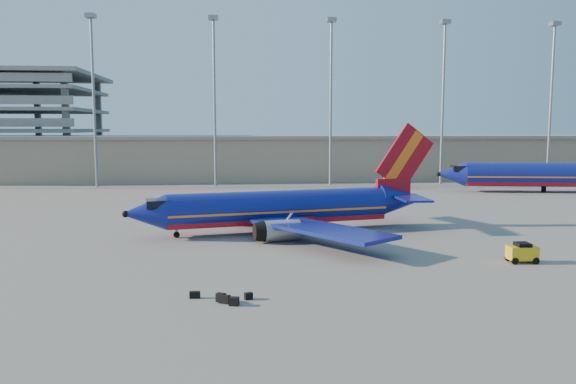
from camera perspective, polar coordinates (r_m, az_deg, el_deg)
name	(u,v)px	position (r m, az deg, el deg)	size (l,w,h in m)	color
ground	(252,237)	(52.16, -3.70, -4.54)	(220.00, 220.00, 0.00)	slate
terminal_building	(295,157)	(109.91, 0.70, 3.57)	(122.00, 16.00, 8.50)	gray
light_mast_row	(273,83)	(97.67, -1.52, 10.97)	(101.60, 1.60, 28.65)	gray
aircraft_main	(286,209)	(54.20, -0.20, -1.69)	(30.76, 29.28, 10.53)	navy
aircraft_second	(550,175)	(96.44, 25.11, 1.62)	(35.48, 13.72, 12.07)	navy
baggage_tug	(522,252)	(45.51, 22.70, -5.67)	(2.14, 1.33, 1.51)	gold
luggage_pile	(224,298)	(33.15, -6.54, -10.66)	(3.74, 2.01, 0.52)	black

